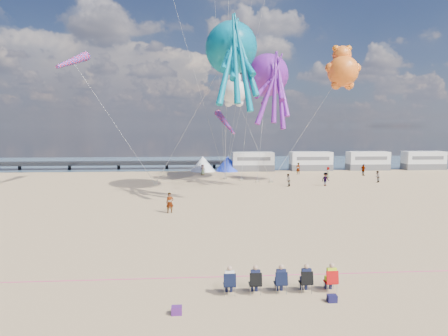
# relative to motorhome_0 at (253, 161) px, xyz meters

# --- Properties ---
(ground) EXTENTS (120.00, 120.00, 0.00)m
(ground) POSITION_rel_motorhome_0_xyz_m (-6.00, -40.00, -1.50)
(ground) COLOR tan
(ground) RESTS_ON ground
(water) EXTENTS (120.00, 120.00, 0.00)m
(water) POSITION_rel_motorhome_0_xyz_m (-6.00, 15.00, -1.48)
(water) COLOR #3D5D76
(water) RESTS_ON ground
(pier) EXTENTS (60.00, 3.00, 0.50)m
(pier) POSITION_rel_motorhome_0_xyz_m (-34.00, 4.00, -0.50)
(pier) COLOR black
(pier) RESTS_ON ground
(motorhome_0) EXTENTS (6.60, 2.50, 3.00)m
(motorhome_0) POSITION_rel_motorhome_0_xyz_m (0.00, 0.00, 0.00)
(motorhome_0) COLOR silver
(motorhome_0) RESTS_ON ground
(motorhome_1) EXTENTS (6.60, 2.50, 3.00)m
(motorhome_1) POSITION_rel_motorhome_0_xyz_m (9.50, 0.00, 0.00)
(motorhome_1) COLOR silver
(motorhome_1) RESTS_ON ground
(motorhome_2) EXTENTS (6.60, 2.50, 3.00)m
(motorhome_2) POSITION_rel_motorhome_0_xyz_m (19.00, 0.00, 0.00)
(motorhome_2) COLOR silver
(motorhome_2) RESTS_ON ground
(motorhome_3) EXTENTS (6.60, 2.50, 3.00)m
(motorhome_3) POSITION_rel_motorhome_0_xyz_m (28.50, 0.00, 0.00)
(motorhome_3) COLOR silver
(motorhome_3) RESTS_ON ground
(tent_white) EXTENTS (4.00, 4.00, 2.40)m
(tent_white) POSITION_rel_motorhome_0_xyz_m (-8.00, 0.00, -0.30)
(tent_white) COLOR white
(tent_white) RESTS_ON ground
(tent_blue) EXTENTS (4.00, 4.00, 2.40)m
(tent_blue) POSITION_rel_motorhome_0_xyz_m (-4.00, 0.00, -0.30)
(tent_blue) COLOR #1933CC
(tent_blue) RESTS_ON ground
(spectator_row) EXTENTS (6.10, 0.90, 1.30)m
(spectator_row) POSITION_rel_motorhome_0_xyz_m (-5.50, -46.97, -0.85)
(spectator_row) COLOR black
(spectator_row) RESTS_ON ground
(cooler_purple) EXTENTS (0.40, 0.30, 0.32)m
(cooler_purple) POSITION_rel_motorhome_0_xyz_m (-9.86, -48.65, -1.34)
(cooler_purple) COLOR #4F1C6C
(cooler_purple) RESTS_ON ground
(cooler_navy) EXTENTS (0.38, 0.28, 0.30)m
(cooler_navy) POSITION_rel_motorhome_0_xyz_m (-3.58, -48.01, -1.35)
(cooler_navy) COLOR #15133D
(cooler_navy) RESTS_ON ground
(rope_line) EXTENTS (34.00, 0.03, 0.03)m
(rope_line) POSITION_rel_motorhome_0_xyz_m (-6.00, -45.00, -1.48)
(rope_line) COLOR #F2338C
(rope_line) RESTS_ON ground
(standing_person) EXTENTS (0.69, 0.53, 1.70)m
(standing_person) POSITION_rel_motorhome_0_xyz_m (-11.27, -30.60, -0.65)
(standing_person) COLOR tan
(standing_person) RESTS_ON ground
(beachgoer_0) EXTENTS (0.60, 0.44, 1.51)m
(beachgoer_0) POSITION_rel_motorhome_0_xyz_m (-8.12, -4.92, -0.74)
(beachgoer_0) COLOR #7F6659
(beachgoer_0) RESTS_ON ground
(beachgoer_1) EXTENTS (0.83, 0.88, 1.51)m
(beachgoer_1) POSITION_rel_motorhome_0_xyz_m (1.80, -16.92, -0.74)
(beachgoer_1) COLOR #7F6659
(beachgoer_1) RESTS_ON ground
(beachgoer_2) EXTENTS (0.96, 0.85, 1.63)m
(beachgoer_2) POSITION_rel_motorhome_0_xyz_m (6.39, -16.89, -0.69)
(beachgoer_2) COLOR #7F6659
(beachgoer_2) RESTS_ON ground
(beachgoer_3) EXTENTS (1.03, 1.25, 1.68)m
(beachgoer_3) POSITION_rel_motorhome_0_xyz_m (15.14, -7.38, -0.66)
(beachgoer_3) COLOR #7F6659
(beachgoer_3) RESTS_ON ground
(beachgoer_5) EXTENTS (1.69, 0.75, 1.76)m
(beachgoer_5) POSITION_rel_motorhome_0_xyz_m (6.04, -5.33, -0.62)
(beachgoer_5) COLOR #7F6659
(beachgoer_5) RESTS_ON ground
(beachgoer_6) EXTENTS (0.57, 0.66, 1.52)m
(beachgoer_6) POSITION_rel_motorhome_0_xyz_m (9.19, -9.51, -0.74)
(beachgoer_6) COLOR #7F6659
(beachgoer_6) RESTS_ON ground
(beachgoer_7) EXTENTS (0.86, 0.83, 1.49)m
(beachgoer_7) POSITION_rel_motorhome_0_xyz_m (13.90, -14.48, -0.76)
(beachgoer_7) COLOR #7F6659
(beachgoer_7) RESTS_ON ground
(sandbag_a) EXTENTS (0.50, 0.35, 0.22)m
(sandbag_a) POSITION_rel_motorhome_0_xyz_m (-13.99, -15.18, -1.39)
(sandbag_a) COLOR gray
(sandbag_a) RESTS_ON ground
(sandbag_b) EXTENTS (0.50, 0.35, 0.22)m
(sandbag_b) POSITION_rel_motorhome_0_xyz_m (-1.33, -13.32, -1.39)
(sandbag_b) COLOR gray
(sandbag_b) RESTS_ON ground
(sandbag_c) EXTENTS (0.50, 0.35, 0.22)m
(sandbag_c) POSITION_rel_motorhome_0_xyz_m (0.41, -13.66, -1.39)
(sandbag_c) COLOR gray
(sandbag_c) RESTS_ON ground
(sandbag_d) EXTENTS (0.50, 0.35, 0.22)m
(sandbag_d) POSITION_rel_motorhome_0_xyz_m (-3.14, -11.46, -1.39)
(sandbag_d) COLOR gray
(sandbag_d) RESTS_ON ground
(sandbag_e) EXTENTS (0.50, 0.35, 0.22)m
(sandbag_e) POSITION_rel_motorhome_0_xyz_m (-5.16, -9.76, -1.39)
(sandbag_e) COLOR gray
(sandbag_e) RESTS_ON ground
(kite_octopus_teal) EXTENTS (6.19, 11.07, 11.96)m
(kite_octopus_teal) POSITION_rel_motorhome_0_xyz_m (-5.35, -20.67, 13.74)
(kite_octopus_teal) COLOR #036F89
(kite_octopus_purple) EXTENTS (7.28, 11.38, 12.04)m
(kite_octopus_purple) POSITION_rel_motorhome_0_xyz_m (0.09, -11.33, 12.15)
(kite_octopus_purple) COLOR #721D93
(kite_panda) EXTENTS (4.71, 4.57, 5.33)m
(kite_panda) POSITION_rel_motorhome_0_xyz_m (-4.39, -14.06, 9.83)
(kite_panda) COLOR white
(kite_teddy_orange) EXTENTS (5.69, 5.54, 6.28)m
(kite_teddy_orange) POSITION_rel_motorhome_0_xyz_m (8.47, -15.94, 12.16)
(kite_teddy_orange) COLOR orange
(windsock_left) EXTENTS (2.84, 6.18, 6.13)m
(windsock_left) POSITION_rel_motorhome_0_xyz_m (-23.11, -15.57, 13.04)
(windsock_left) COLOR red
(windsock_mid) EXTENTS (1.79, 6.30, 6.22)m
(windsock_mid) POSITION_rel_motorhome_0_xyz_m (-1.98, -11.34, 12.84)
(windsock_mid) COLOR red
(windsock_right) EXTENTS (2.78, 5.45, 5.48)m
(windsock_right) POSITION_rel_motorhome_0_xyz_m (-5.37, -13.03, 6.08)
(windsock_right) COLOR red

